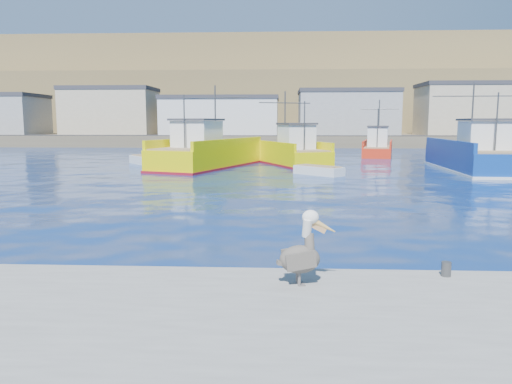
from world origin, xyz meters
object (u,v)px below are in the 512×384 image
skiff_mid (319,171)px  skiff_extra (146,161)px  trawler_yellow_a (207,154)px  trawler_blue (477,156)px  pelican (302,253)px  trawler_yellow_b (290,153)px  boat_orange (378,147)px

skiff_mid → skiff_extra: skiff_extra is taller
trawler_yellow_a → trawler_blue: size_ratio=1.05×
trawler_blue → pelican: bearing=-116.4°
trawler_yellow_a → pelican: bearing=-78.2°
skiff_mid → skiff_extra: size_ratio=0.80×
pelican → trawler_blue: bearing=63.6°
trawler_yellow_a → skiff_extra: size_ratio=3.07×
trawler_yellow_a → trawler_yellow_b: (6.80, 3.13, -0.14)m
boat_orange → pelican: bearing=-102.6°
trawler_yellow_b → pelican: bearing=-90.7°
pelican → boat_orange: bearing=77.4°
trawler_yellow_a → pelican: size_ratio=9.18×
skiff_extra → trawler_blue: bearing=-10.0°
boat_orange → skiff_extra: bearing=-153.5°
trawler_blue → boat_orange: trawler_blue is taller
trawler_yellow_b → trawler_yellow_a: bearing=-155.3°
trawler_yellow_a → trawler_blue: bearing=-5.5°
trawler_yellow_a → skiff_mid: trawler_yellow_a is taller
trawler_yellow_b → skiff_extra: (-12.50, -0.48, -0.68)m
skiff_extra → trawler_yellow_a: bearing=-24.9°
trawler_yellow_a → trawler_yellow_b: size_ratio=1.25×
trawler_blue → pelican: (-14.24, -28.65, 0.01)m
trawler_yellow_a → boat_orange: trawler_yellow_a is taller
trawler_yellow_a → skiff_mid: bearing=-32.2°
trawler_yellow_a → skiff_mid: size_ratio=3.84×
skiff_extra → pelican: (12.09, -33.27, 0.82)m
boat_orange → trawler_yellow_a: bearing=-140.1°
trawler_yellow_b → skiff_extra: bearing=-177.8°
trawler_yellow_b → trawler_blue: bearing=-20.3°
trawler_yellow_a → trawler_yellow_b: trawler_yellow_a is taller
trawler_yellow_a → skiff_mid: 10.19m
trawler_blue → trawler_yellow_b: bearing=159.7°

